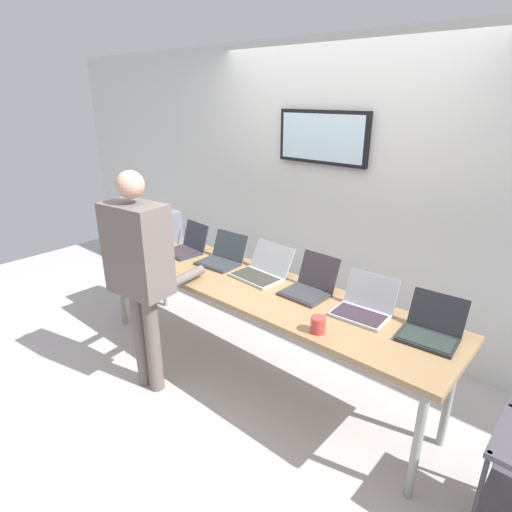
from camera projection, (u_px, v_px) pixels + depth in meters
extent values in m
cube|color=#B8B3B1|center=(250.00, 373.00, 3.43)|extent=(8.00, 8.00, 0.04)
cube|color=silver|center=(334.00, 193.00, 3.75)|extent=(8.00, 0.06, 2.56)
cube|color=black|center=(322.00, 137.00, 3.61)|extent=(0.88, 0.05, 0.45)
cube|color=silver|center=(321.00, 137.00, 3.60)|extent=(0.82, 0.02, 0.39)
cube|color=#97764E|center=(249.00, 285.00, 3.14)|extent=(3.06, 0.70, 0.04)
cylinder|color=gray|center=(121.00, 289.00, 3.99)|extent=(0.05, 0.05, 0.75)
cylinder|color=gray|center=(417.00, 443.00, 2.22)|extent=(0.05, 0.05, 0.75)
cylinder|color=gray|center=(163.00, 273.00, 4.34)|extent=(0.05, 0.05, 0.75)
cylinder|color=gray|center=(449.00, 396.00, 2.57)|extent=(0.05, 0.05, 0.75)
cube|color=slate|center=(152.00, 227.00, 3.91)|extent=(0.40, 0.40, 0.30)
cube|color=black|center=(133.00, 233.00, 3.77)|extent=(0.04, 0.01, 0.03)
cube|color=#333542|center=(182.00, 252.00, 3.69)|extent=(0.33, 0.27, 0.02)
cube|color=#332A30|center=(181.00, 251.00, 3.68)|extent=(0.30, 0.22, 0.00)
cube|color=#333542|center=(196.00, 235.00, 3.74)|extent=(0.32, 0.11, 0.23)
cube|color=white|center=(196.00, 235.00, 3.75)|extent=(0.29, 0.09, 0.20)
cube|color=#333B41|center=(218.00, 264.00, 3.44)|extent=(0.34, 0.25, 0.02)
cube|color=#2E3435|center=(217.00, 263.00, 3.43)|extent=(0.31, 0.20, 0.00)
cube|color=#333B41|center=(230.00, 246.00, 3.52)|extent=(0.33, 0.12, 0.21)
cube|color=navy|center=(230.00, 246.00, 3.52)|extent=(0.30, 0.10, 0.19)
cube|color=#AAAEB3|center=(256.00, 277.00, 3.19)|extent=(0.39, 0.26, 0.02)
cube|color=#35332B|center=(255.00, 276.00, 3.18)|extent=(0.36, 0.21, 0.00)
cube|color=#AAAEB3|center=(272.00, 258.00, 3.27)|extent=(0.39, 0.14, 0.21)
cube|color=#2E4D74|center=(272.00, 258.00, 3.27)|extent=(0.36, 0.12, 0.18)
cube|color=#3B373C|center=(304.00, 294.00, 2.92)|extent=(0.31, 0.26, 0.02)
cube|color=#323438|center=(303.00, 293.00, 2.91)|extent=(0.28, 0.21, 0.00)
cube|color=#3B373C|center=(319.00, 271.00, 2.99)|extent=(0.30, 0.10, 0.24)
cube|color=black|center=(319.00, 271.00, 2.99)|extent=(0.28, 0.08, 0.21)
cube|color=#ADB2B8|center=(360.00, 316.00, 2.64)|extent=(0.35, 0.25, 0.02)
cube|color=#352631|center=(359.00, 315.00, 2.63)|extent=(0.32, 0.20, 0.00)
cube|color=#ADB2B8|center=(371.00, 291.00, 2.71)|extent=(0.34, 0.10, 0.22)
cube|color=black|center=(371.00, 291.00, 2.71)|extent=(0.31, 0.08, 0.19)
cube|color=#222428|center=(427.00, 339.00, 2.38)|extent=(0.33, 0.25, 0.02)
cube|color=#28332E|center=(427.00, 339.00, 2.37)|extent=(0.30, 0.19, 0.00)
cube|color=#222428|center=(438.00, 312.00, 2.46)|extent=(0.32, 0.12, 0.21)
cube|color=#121E30|center=(438.00, 312.00, 2.46)|extent=(0.29, 0.10, 0.18)
cylinder|color=#655C57|center=(142.00, 338.00, 3.15)|extent=(0.12, 0.12, 0.80)
cylinder|color=#655C57|center=(153.00, 343.00, 3.08)|extent=(0.12, 0.12, 0.80)
cube|color=#655C57|center=(137.00, 249.00, 2.85)|extent=(0.47, 0.31, 0.64)
sphere|color=tan|center=(130.00, 185.00, 2.69)|extent=(0.18, 0.18, 0.18)
cylinder|color=#655C57|center=(156.00, 267.00, 3.26)|extent=(0.11, 0.33, 0.07)
cylinder|color=#655C57|center=(187.00, 277.00, 3.09)|extent=(0.11, 0.33, 0.07)
cylinder|color=#CB3C36|center=(318.00, 325.00, 2.46)|extent=(0.09, 0.09, 0.10)
cylinder|color=#333338|center=(477.00, 502.00, 1.98)|extent=(0.02, 0.02, 0.61)
cylinder|color=#333338|center=(499.00, 451.00, 2.26)|extent=(0.02, 0.02, 0.61)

